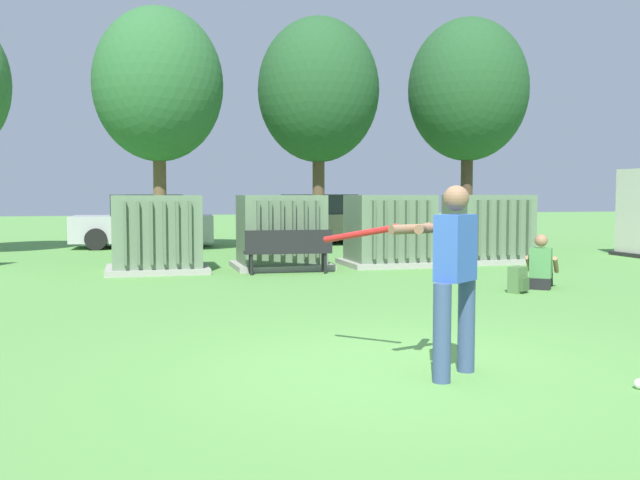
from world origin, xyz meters
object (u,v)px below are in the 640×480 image
Objects in this scene: parked_car_left_of_center at (316,221)px; batter at (450,270)px; transformer_west at (157,235)px; sports_ball at (639,384)px; transformer_mid_west at (281,233)px; park_bench at (288,248)px; transformer_east at (488,229)px; transformer_mid_east at (390,231)px; parked_car_leftmost at (145,223)px; seated_spectator at (541,267)px; backpack at (518,280)px.

batter is at bearing -100.50° from parked_car_left_of_center.
sports_ball is at bearing -70.30° from transformer_west.
transformer_mid_west reaches higher than sports_ball.
transformer_mid_west is at bearing 1.46° from transformer_west.
transformer_mid_west is 9.48m from batter.
parked_car_left_of_center reaches higher than park_bench.
batter is at bearing -76.39° from transformer_west.
batter is at bearing -120.10° from transformer_east.
parked_car_leftmost is at bearing 127.24° from transformer_mid_east.
transformer_west is 5.22m from transformer_mid_east.
park_bench is at bearing 87.78° from batter.
seated_spectator is at bearing -84.81° from parked_car_left_of_center.
transformer_west and parked_car_left_of_center have the same top height.
parked_car_leftmost reaches higher than seated_spectator.
transformer_mid_east is at bearing -176.56° from transformer_east.
transformer_mid_east and parked_car_leftmost have the same top height.
transformer_west is 2.69m from transformer_mid_west.
parked_car_leftmost reaches higher than backpack.
transformer_west is 7.81m from transformer_east.
transformer_mid_west is (2.69, 0.07, 0.00)m from transformer_west.
seated_spectator is (-1.41, -4.55, -0.41)m from transformer_east.
batter is at bearing -81.69° from parked_car_leftmost.
sports_ball is 0.02× the size of parked_car_left_of_center.
seated_spectator is at bearing -60.28° from parked_car_leftmost.
parked_car_leftmost is at bearing 112.02° from transformer_mid_west.
transformer_west reaches higher than park_bench.
sports_ball is (-4.15, -10.38, -0.74)m from transformer_east.
park_bench is at bearing -157.16° from transformer_mid_east.
park_bench is 20.26× the size of sports_ball.
batter reaches higher than seated_spectator.
parked_car_left_of_center is (2.75, 8.29, 0.22)m from park_bench.
transformer_mid_east is 1.21× the size of batter.
transformer_east and parked_car_left_of_center have the same top height.
seated_spectator reaches higher than park_bench.
batter is 0.40× the size of parked_car_leftmost.
transformer_east reaches higher than seated_spectator.
batter is 6.51m from seated_spectator.
batter is (-0.41, -9.47, 0.19)m from transformer_mid_west.
transformer_east reaches higher than sports_ball.
seated_spectator is at bearing -107.27° from transformer_east.
transformer_mid_west is 1.00× the size of transformer_east.
batter is (2.28, -9.40, 0.19)m from transformer_west.
transformer_west reaches higher than seated_spectator.
transformer_mid_west is 4.77× the size of backpack.
batter is at bearing -92.22° from park_bench.
backpack is (-0.67, -0.37, -0.16)m from seated_spectator.
parked_car_left_of_center is (2.66, 7.11, -0.04)m from transformer_mid_west.
park_bench is at bearing -94.50° from transformer_mid_west.
transformer_east is at bearing 0.89° from transformer_mid_west.
transformer_east is 4.77× the size of backpack.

